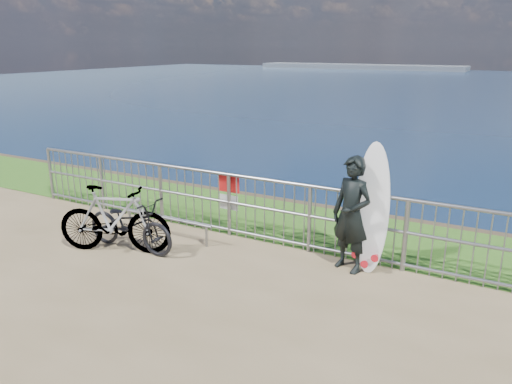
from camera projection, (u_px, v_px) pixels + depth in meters
The scene contains 8 objects.
grass_strip at pixel (282, 220), 9.47m from camera, with size 120.00×120.00×0.00m, color #2B5D19.
seascape at pixel (359, 69), 152.50m from camera, with size 260.00×260.00×5.00m.
railing at pixel (255, 208), 8.38m from camera, with size 10.06×0.10×1.13m.
surfer at pixel (351, 215), 7.21m from camera, with size 0.63×0.41×1.72m, color black.
surfboard at pixel (372, 213), 7.23m from camera, with size 0.59×0.55×1.91m.
bicycle_near at pixel (130, 224), 8.04m from camera, with size 0.59×1.68×0.88m, color black.
bicycle_far at pixel (114, 219), 7.92m from camera, with size 0.52×1.84×1.11m, color black.
bike_rack at pixel (166, 220), 8.57m from camera, with size 1.86×0.05×0.39m.
Camera 1 is at (3.85, -5.37, 3.23)m, focal length 35.00 mm.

